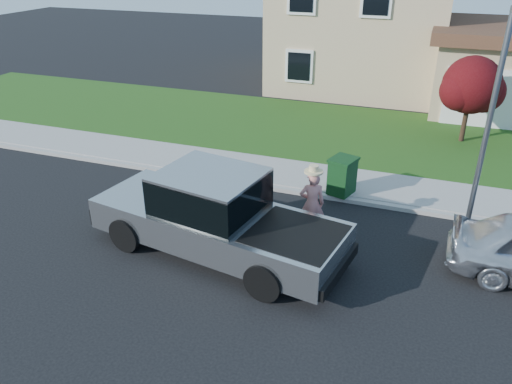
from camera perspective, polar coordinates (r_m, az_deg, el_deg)
ground at (r=12.59m, az=-0.83°, el=-5.46°), size 80.00×80.00×0.00m
curb at (r=14.75m, az=6.80°, el=-0.30°), size 40.00×0.20×0.12m
sidewalk at (r=15.71m, az=7.76°, el=1.45°), size 40.00×2.00×0.15m
lawn at (r=19.83m, az=10.68°, el=6.57°), size 40.00×7.00×0.10m
house at (r=26.71m, az=15.14°, el=18.15°), size 14.00×11.30×6.85m
pickup_truck at (r=11.68m, az=-4.62°, el=-2.86°), size 6.50×3.12×2.05m
woman at (r=12.46m, az=6.40°, el=-1.20°), size 0.73×0.60×1.91m
ornamental_tree at (r=19.59m, az=23.48°, el=10.86°), size 2.27×2.04×3.11m
trash_bin at (r=14.53m, az=9.83°, el=1.86°), size 0.86×0.93×1.09m
street_lamp at (r=12.50m, az=25.28°, el=7.66°), size 0.38×0.72×5.54m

